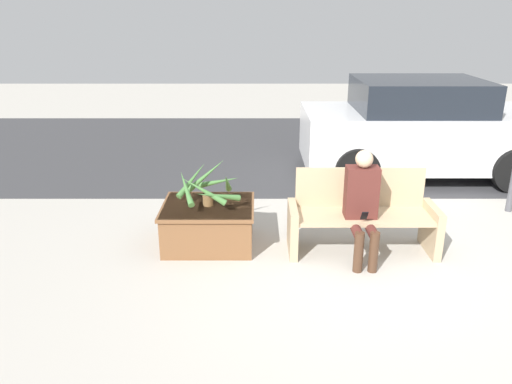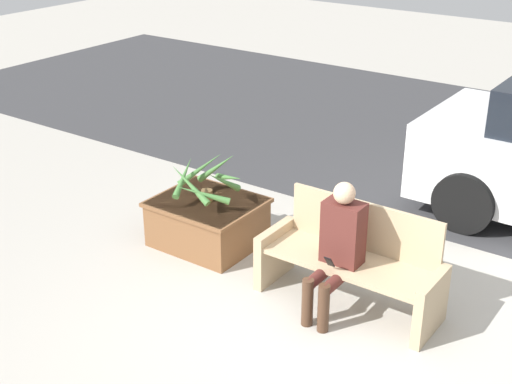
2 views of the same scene
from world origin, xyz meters
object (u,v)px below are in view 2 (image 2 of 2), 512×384
potted_plant (207,180)px  person_seated (338,245)px  planter_box (208,221)px  bench (352,261)px

potted_plant → person_seated: bearing=-10.8°
person_seated → planter_box: 1.82m
person_seated → planter_box: (-1.74, 0.33, -0.40)m
bench → potted_plant: 1.83m
bench → potted_plant: size_ratio=2.12×
person_seated → potted_plant: bearing=169.2°
person_seated → potted_plant: size_ratio=1.55×
person_seated → potted_plant: (-1.74, 0.33, 0.07)m
person_seated → bench: bearing=76.5°
planter_box → potted_plant: (0.00, 0.00, 0.47)m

